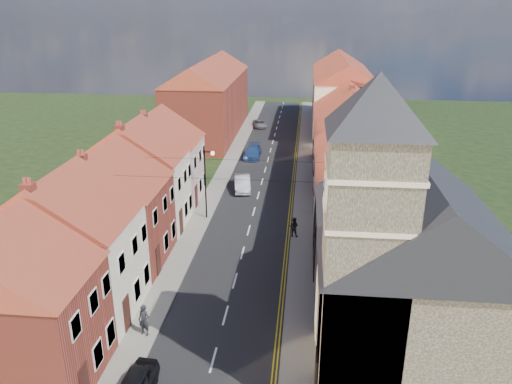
# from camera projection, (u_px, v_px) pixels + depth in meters

# --- Properties ---
(road) EXTENTS (7.00, 90.00, 0.02)m
(road) POSITION_uv_depth(u_px,v_px,m) (262.00, 182.00, 52.11)
(road) COLOR black
(road) RESTS_ON ground
(pavement_left) EXTENTS (1.80, 90.00, 0.12)m
(pavement_left) POSITION_uv_depth(u_px,v_px,m) (220.00, 180.00, 52.52)
(pavement_left) COLOR gray
(pavement_left) RESTS_ON ground
(pavement_right) EXTENTS (1.80, 90.00, 0.12)m
(pavement_right) POSITION_uv_depth(u_px,v_px,m) (304.00, 183.00, 51.67)
(pavement_right) COLOR gray
(pavement_right) RESTS_ON ground
(church) EXTENTS (11.25, 14.25, 15.20)m
(church) POSITION_uv_depth(u_px,v_px,m) (403.00, 257.00, 24.32)
(church) COLOR #353025
(church) RESTS_ON ground
(cottage_r_tudor) EXTENTS (8.30, 5.20, 9.00)m
(cottage_r_tudor) POSITION_uv_depth(u_px,v_px,m) (376.00, 210.00, 33.55)
(cottage_r_tudor) COLOR white
(cottage_r_tudor) RESTS_ON ground
(cottage_r_white_near) EXTENTS (8.30, 6.00, 9.00)m
(cottage_r_white_near) POSITION_uv_depth(u_px,v_px,m) (368.00, 183.00, 38.57)
(cottage_r_white_near) COLOR white
(cottage_r_white_near) RESTS_ON ground
(cottage_r_cream_mid) EXTENTS (8.30, 5.20, 9.00)m
(cottage_r_cream_mid) POSITION_uv_depth(u_px,v_px,m) (361.00, 162.00, 43.59)
(cottage_r_cream_mid) COLOR white
(cottage_r_cream_mid) RESTS_ON ground
(cottage_r_pink) EXTENTS (8.30, 6.00, 9.00)m
(cottage_r_pink) POSITION_uv_depth(u_px,v_px,m) (356.00, 146.00, 48.61)
(cottage_r_pink) COLOR #97382C
(cottage_r_pink) RESTS_ON ground
(cottage_r_white_far) EXTENTS (8.30, 5.20, 9.00)m
(cottage_r_white_far) POSITION_uv_depth(u_px,v_px,m) (352.00, 132.00, 53.64)
(cottage_r_white_far) COLOR silver
(cottage_r_white_far) RESTS_ON ground
(cottage_r_cream_far) EXTENTS (8.30, 6.00, 9.00)m
(cottage_r_cream_far) POSITION_uv_depth(u_px,v_px,m) (348.00, 121.00, 58.66)
(cottage_r_cream_far) COLOR #97382C
(cottage_r_cream_far) RESTS_ON ground
(cottage_l_brick_near) EXTENTS (8.30, 5.70, 8.80)m
(cottage_l_brick_near) POSITION_uv_depth(u_px,v_px,m) (6.00, 302.00, 23.32)
(cottage_l_brick_near) COLOR #97382C
(cottage_l_brick_near) RESTS_ON ground
(cottage_l_cream) EXTENTS (8.30, 6.30, 9.10)m
(cottage_l_cream) POSITION_uv_depth(u_px,v_px,m) (63.00, 244.00, 28.66)
(cottage_l_cream) COLOR white
(cottage_l_cream) RESTS_ON ground
(cottage_l_white) EXTENTS (8.30, 6.90, 8.80)m
(cottage_l_white) POSITION_uv_depth(u_px,v_px,m) (106.00, 204.00, 34.67)
(cottage_l_white) COLOR #97382C
(cottage_l_white) RESTS_ON ground
(cottage_l_brick_mid) EXTENTS (8.30, 5.70, 9.10)m
(cottage_l_brick_mid) POSITION_uv_depth(u_px,v_px,m) (134.00, 174.00, 40.28)
(cottage_l_brick_mid) COLOR white
(cottage_l_brick_mid) RESTS_ON ground
(cottage_l_pink) EXTENTS (8.30, 6.30, 8.80)m
(cottage_l_pink) POSITION_uv_depth(u_px,v_px,m) (155.00, 156.00, 45.73)
(cottage_l_pink) COLOR beige
(cottage_l_pink) RESTS_ON ground
(block_right_far) EXTENTS (8.30, 24.20, 10.50)m
(block_right_far) POSITION_uv_depth(u_px,v_px,m) (341.00, 93.00, 72.60)
(block_right_far) COLOR white
(block_right_far) RESTS_ON ground
(block_left_far) EXTENTS (8.30, 24.20, 10.50)m
(block_left_far) POSITION_uv_depth(u_px,v_px,m) (209.00, 96.00, 69.73)
(block_left_far) COLOR #97382C
(block_left_far) RESTS_ON ground
(lamppost) EXTENTS (0.88, 0.15, 6.00)m
(lamppost) POSITION_uv_depth(u_px,v_px,m) (206.00, 180.00, 41.93)
(lamppost) COLOR black
(lamppost) RESTS_ON pavement_left
(car_mid) EXTENTS (2.17, 4.52, 1.43)m
(car_mid) POSITION_uv_depth(u_px,v_px,m) (242.00, 183.00, 49.65)
(car_mid) COLOR silver
(car_mid) RESTS_ON ground
(car_far) EXTENTS (1.88, 4.62, 1.34)m
(car_far) POSITION_uv_depth(u_px,v_px,m) (253.00, 152.00, 60.14)
(car_far) COLOR navy
(car_far) RESTS_ON ground
(car_distant) EXTENTS (2.60, 4.12, 1.06)m
(car_distant) POSITION_uv_depth(u_px,v_px,m) (260.00, 124.00, 74.96)
(car_distant) COLOR gray
(car_distant) RESTS_ON ground
(pedestrian_left) EXTENTS (0.78, 0.63, 1.87)m
(pedestrian_left) POSITION_uv_depth(u_px,v_px,m) (144.00, 320.00, 27.57)
(pedestrian_left) COLOR #222428
(pedestrian_left) RESTS_ON pavement_left
(pedestrian_right) EXTENTS (0.88, 0.75, 1.59)m
(pedestrian_right) POSITION_uv_depth(u_px,v_px,m) (294.00, 227.00, 39.42)
(pedestrian_right) COLOR black
(pedestrian_right) RESTS_ON pavement_right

